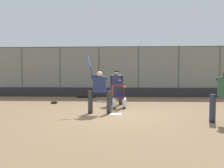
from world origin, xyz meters
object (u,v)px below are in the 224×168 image
(batter_at_plate, at_px, (99,91))
(fielding_glove_on_dirt, at_px, (54,102))
(equipment_bag_dugout_side, at_px, (86,96))
(umpire_home, at_px, (117,86))
(catcher_behind_plate, at_px, (119,93))
(spare_bat_near_backstop, at_px, (101,102))

(batter_at_plate, xyz_separation_m, fielding_glove_on_dirt, (2.52, -2.55, -0.79))
(equipment_bag_dugout_side, bearing_deg, batter_at_plate, 104.76)
(fielding_glove_on_dirt, bearing_deg, umpire_home, 175.46)
(umpire_home, bearing_deg, equipment_bag_dugout_side, -57.22)
(fielding_glove_on_dirt, bearing_deg, equipment_bag_dugout_side, -112.85)
(umpire_home, bearing_deg, catcher_behind_plate, 97.69)
(umpire_home, height_order, fielding_glove_on_dirt, umpire_home)
(spare_bat_near_backstop, bearing_deg, umpire_home, -25.01)
(batter_at_plate, height_order, umpire_home, batter_at_plate)
(umpire_home, distance_m, equipment_bag_dugout_side, 3.61)
(spare_bat_near_backstop, height_order, fielding_glove_on_dirt, fielding_glove_on_dirt)
(catcher_behind_plate, bearing_deg, equipment_bag_dugout_side, -63.08)
(umpire_home, bearing_deg, spare_bat_near_backstop, -46.66)
(umpire_home, height_order, equipment_bag_dugout_side, umpire_home)
(batter_at_plate, relative_size, umpire_home, 1.32)
(catcher_behind_plate, bearing_deg, batter_at_plate, 60.19)
(spare_bat_near_backstop, bearing_deg, catcher_behind_plate, -41.11)
(catcher_behind_plate, xyz_separation_m, equipment_bag_dugout_side, (2.10, -3.93, -0.50))
(equipment_bag_dugout_side, bearing_deg, umpire_home, 123.58)
(catcher_behind_plate, bearing_deg, umpire_home, -82.69)
(batter_at_plate, bearing_deg, catcher_behind_plate, -115.55)
(umpire_home, xyz_separation_m, equipment_bag_dugout_side, (1.95, -2.94, -0.75))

